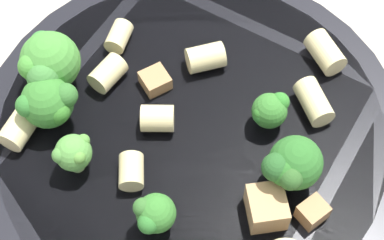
{
  "coord_description": "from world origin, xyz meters",
  "views": [
    {
      "loc": [
        0.17,
        -0.12,
        0.41
      ],
      "look_at": [
        0.0,
        0.0,
        0.05
      ],
      "focal_mm": 60.0,
      "sensor_mm": 36.0,
      "label": 1
    }
  ],
  "objects_px": {
    "broccoli_floret_3": "(73,153)",
    "rigatoni_6": "(123,34)",
    "broccoli_floret_2": "(155,214)",
    "rigatoni_4": "(19,129)",
    "broccoli_floret_1": "(48,63)",
    "chicken_chunk_0": "(313,212)",
    "chicken_chunk_2": "(157,79)",
    "rigatoni_3": "(157,118)",
    "pasta_bowl": "(192,141)",
    "broccoli_floret_5": "(269,111)",
    "broccoli_floret_0": "(292,165)",
    "broccoli_floret_4": "(48,103)",
    "rigatoni_1": "(325,52)",
    "rigatoni_0": "(314,102)",
    "rigatoni_8": "(206,58)",
    "chicken_chunk_1": "(267,207)",
    "rigatoni_9": "(131,171)",
    "rigatoni_7": "(108,73)"
  },
  "relations": [
    {
      "from": "rigatoni_1",
      "to": "rigatoni_8",
      "type": "bearing_deg",
      "value": -123.27
    },
    {
      "from": "rigatoni_7",
      "to": "broccoli_floret_0",
      "type": "bearing_deg",
      "value": 19.72
    },
    {
      "from": "chicken_chunk_0",
      "to": "rigatoni_6",
      "type": "bearing_deg",
      "value": -174.39
    },
    {
      "from": "pasta_bowl",
      "to": "chicken_chunk_1",
      "type": "relative_size",
      "value": 11.51
    },
    {
      "from": "chicken_chunk_0",
      "to": "chicken_chunk_2",
      "type": "height_order",
      "value": "chicken_chunk_0"
    },
    {
      "from": "broccoli_floret_1",
      "to": "broccoli_floret_2",
      "type": "xyz_separation_m",
      "value": [
        0.12,
        -0.0,
        -0.01
      ]
    },
    {
      "from": "broccoli_floret_0",
      "to": "rigatoni_3",
      "type": "relative_size",
      "value": 1.94
    },
    {
      "from": "broccoli_floret_5",
      "to": "chicken_chunk_2",
      "type": "height_order",
      "value": "broccoli_floret_5"
    },
    {
      "from": "broccoli_floret_3",
      "to": "chicken_chunk_0",
      "type": "bearing_deg",
      "value": 40.49
    },
    {
      "from": "broccoli_floret_1",
      "to": "rigatoni_1",
      "type": "distance_m",
      "value": 0.19
    },
    {
      "from": "broccoli_floret_2",
      "to": "broccoli_floret_3",
      "type": "bearing_deg",
      "value": -164.79
    },
    {
      "from": "broccoli_floret_0",
      "to": "broccoli_floret_4",
      "type": "bearing_deg",
      "value": -143.38
    },
    {
      "from": "rigatoni_7",
      "to": "rigatoni_4",
      "type": "bearing_deg",
      "value": -87.48
    },
    {
      "from": "broccoli_floret_3",
      "to": "rigatoni_6",
      "type": "relative_size",
      "value": 1.4
    },
    {
      "from": "broccoli_floret_0",
      "to": "broccoli_floret_4",
      "type": "height_order",
      "value": "broccoli_floret_0"
    },
    {
      "from": "broccoli_floret_5",
      "to": "rigatoni_6",
      "type": "bearing_deg",
      "value": -161.31
    },
    {
      "from": "broccoli_floret_3",
      "to": "rigatoni_6",
      "type": "height_order",
      "value": "broccoli_floret_3"
    },
    {
      "from": "broccoli_floret_4",
      "to": "rigatoni_8",
      "type": "relative_size",
      "value": 1.52
    },
    {
      "from": "chicken_chunk_2",
      "to": "rigatoni_3",
      "type": "bearing_deg",
      "value": -34.09
    },
    {
      "from": "chicken_chunk_0",
      "to": "rigatoni_0",
      "type": "bearing_deg",
      "value": 137.71
    },
    {
      "from": "chicken_chunk_1",
      "to": "broccoli_floret_4",
      "type": "bearing_deg",
      "value": -152.35
    },
    {
      "from": "chicken_chunk_0",
      "to": "broccoli_floret_2",
      "type": "bearing_deg",
      "value": -122.38
    },
    {
      "from": "broccoli_floret_0",
      "to": "pasta_bowl",
      "type": "bearing_deg",
      "value": -160.68
    },
    {
      "from": "broccoli_floret_3",
      "to": "rigatoni_6",
      "type": "distance_m",
      "value": 0.1
    },
    {
      "from": "rigatoni_3",
      "to": "chicken_chunk_1",
      "type": "height_order",
      "value": "chicken_chunk_1"
    },
    {
      "from": "chicken_chunk_2",
      "to": "rigatoni_6",
      "type": "bearing_deg",
      "value": 177.38
    },
    {
      "from": "rigatoni_8",
      "to": "rigatoni_6",
      "type": "bearing_deg",
      "value": -146.88
    },
    {
      "from": "broccoli_floret_2",
      "to": "rigatoni_4",
      "type": "distance_m",
      "value": 0.11
    },
    {
      "from": "rigatoni_3",
      "to": "rigatoni_7",
      "type": "relative_size",
      "value": 0.89
    },
    {
      "from": "broccoli_floret_0",
      "to": "rigatoni_9",
      "type": "height_order",
      "value": "broccoli_floret_0"
    },
    {
      "from": "pasta_bowl",
      "to": "rigatoni_7",
      "type": "relative_size",
      "value": 11.89
    },
    {
      "from": "rigatoni_0",
      "to": "rigatoni_8",
      "type": "relative_size",
      "value": 1.19
    },
    {
      "from": "broccoli_floret_3",
      "to": "rigatoni_8",
      "type": "relative_size",
      "value": 1.19
    },
    {
      "from": "broccoli_floret_4",
      "to": "rigatoni_7",
      "type": "height_order",
      "value": "broccoli_floret_4"
    },
    {
      "from": "rigatoni_0",
      "to": "chicken_chunk_1",
      "type": "xyz_separation_m",
      "value": [
        0.04,
        -0.07,
        0.0
      ]
    },
    {
      "from": "rigatoni_9",
      "to": "chicken_chunk_2",
      "type": "height_order",
      "value": "rigatoni_9"
    },
    {
      "from": "chicken_chunk_2",
      "to": "rigatoni_8",
      "type": "bearing_deg",
      "value": 78.8
    },
    {
      "from": "broccoli_floret_1",
      "to": "chicken_chunk_2",
      "type": "xyz_separation_m",
      "value": [
        0.04,
        0.06,
        -0.02
      ]
    },
    {
      "from": "rigatoni_0",
      "to": "rigatoni_6",
      "type": "distance_m",
      "value": 0.14
    },
    {
      "from": "rigatoni_9",
      "to": "chicken_chunk_1",
      "type": "height_order",
      "value": "chicken_chunk_1"
    },
    {
      "from": "broccoli_floret_1",
      "to": "rigatoni_6",
      "type": "relative_size",
      "value": 2.13
    },
    {
      "from": "broccoli_floret_1",
      "to": "rigatoni_6",
      "type": "height_order",
      "value": "broccoli_floret_1"
    },
    {
      "from": "pasta_bowl",
      "to": "broccoli_floret_5",
      "type": "height_order",
      "value": "broccoli_floret_5"
    },
    {
      "from": "rigatoni_8",
      "to": "chicken_chunk_2",
      "type": "bearing_deg",
      "value": -101.2
    },
    {
      "from": "pasta_bowl",
      "to": "rigatoni_1",
      "type": "distance_m",
      "value": 0.11
    },
    {
      "from": "rigatoni_3",
      "to": "rigatoni_6",
      "type": "relative_size",
      "value": 0.99
    },
    {
      "from": "chicken_chunk_2",
      "to": "rigatoni_4",
      "type": "bearing_deg",
      "value": -101.36
    },
    {
      "from": "chicken_chunk_2",
      "to": "broccoli_floret_5",
      "type": "bearing_deg",
      "value": 30.48
    },
    {
      "from": "broccoli_floret_0",
      "to": "chicken_chunk_2",
      "type": "height_order",
      "value": "broccoli_floret_0"
    },
    {
      "from": "rigatoni_7",
      "to": "chicken_chunk_1",
      "type": "distance_m",
      "value": 0.14
    }
  ]
}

